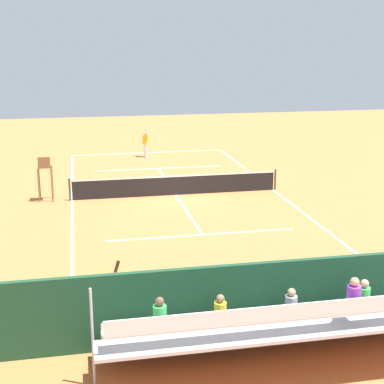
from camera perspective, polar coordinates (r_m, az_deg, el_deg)
ground_plane at (r=28.31m, az=-1.59°, el=-0.29°), size 60.00×60.00×0.00m
court_line_markings at (r=28.35m, az=-1.60°, el=-0.27°), size 10.10×22.20×0.01m
tennis_net at (r=28.19m, az=-1.60°, el=0.69°), size 10.30×0.10×1.07m
backdrop_wall at (r=15.16m, az=7.57°, el=-10.38°), size 18.00×0.16×2.00m
bleacher_stand at (r=14.08m, az=9.58°, el=-12.86°), size 9.06×2.40×2.48m
umpire_chair at (r=27.87m, az=-14.35°, el=1.78°), size 0.67×0.67×2.14m
courtside_bench at (r=16.64m, az=13.16°, el=-9.95°), size 1.80×0.40×0.93m
equipment_bag at (r=16.19m, az=8.52°, el=-11.93°), size 0.90×0.36×0.36m
tennis_player at (r=37.30m, az=-4.64°, el=5.00°), size 0.44×0.56×1.93m
tennis_racket at (r=37.69m, az=-5.28°, el=3.54°), size 0.58×0.40×0.03m
tennis_ball_near at (r=33.96m, az=-2.88°, el=2.34°), size 0.07×0.07×0.07m
tennis_ball_far at (r=36.88m, az=-4.23°, el=3.33°), size 0.07×0.07×0.07m
line_judge at (r=15.25m, az=-7.60°, el=-10.16°), size 0.44×0.56×1.93m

